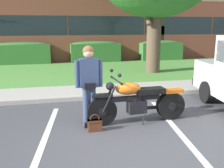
% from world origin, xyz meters
% --- Properties ---
extents(ground_plane, '(140.00, 140.00, 0.00)m').
position_xyz_m(ground_plane, '(0.00, 0.00, 0.00)').
color(ground_plane, '#424247').
extents(curb_strip, '(60.00, 0.20, 0.12)m').
position_xyz_m(curb_strip, '(0.00, 3.06, 0.06)').
color(curb_strip, '#ADA89E').
rests_on(curb_strip, ground).
extents(concrete_walk, '(60.00, 1.50, 0.08)m').
position_xyz_m(concrete_walk, '(0.00, 3.91, 0.04)').
color(concrete_walk, '#ADA89E').
rests_on(concrete_walk, ground).
extents(grass_lawn, '(60.00, 6.04, 0.06)m').
position_xyz_m(grass_lawn, '(0.00, 7.68, 0.03)').
color(grass_lawn, '#518E3D').
rests_on(grass_lawn, ground).
extents(stall_stripe_0, '(0.71, 4.38, 0.01)m').
position_xyz_m(stall_stripe_0, '(-1.74, 0.20, 0.00)').
color(stall_stripe_0, silver).
rests_on(stall_stripe_0, ground).
extents(stall_stripe_1, '(0.71, 4.38, 0.01)m').
position_xyz_m(stall_stripe_1, '(0.92, 0.20, 0.00)').
color(stall_stripe_1, silver).
rests_on(stall_stripe_1, ground).
extents(motorcycle, '(2.24, 0.82, 1.18)m').
position_xyz_m(motorcycle, '(0.38, 1.02, 0.48)').
color(motorcycle, black).
rests_on(motorcycle, ground).
extents(rider_person, '(0.57, 0.31, 1.70)m').
position_xyz_m(rider_person, '(-0.76, 1.03, 0.99)').
color(rider_person, black).
rests_on(rider_person, ground).
extents(handbag, '(0.28, 0.13, 0.36)m').
position_xyz_m(handbag, '(-0.70, 0.71, 0.14)').
color(handbag, '#562D19').
rests_on(handbag, ground).
extents(hedge_left, '(3.04, 0.90, 1.24)m').
position_xyz_m(hedge_left, '(-3.12, 10.90, 0.65)').
color(hedge_left, '#336B2D').
rests_on(hedge_left, ground).
extents(hedge_center_left, '(2.88, 0.90, 1.24)m').
position_xyz_m(hedge_center_left, '(0.97, 10.90, 0.65)').
color(hedge_center_left, '#336B2D').
rests_on(hedge_center_left, ground).
extents(hedge_center_right, '(2.59, 0.90, 1.24)m').
position_xyz_m(hedge_center_right, '(5.05, 10.90, 0.65)').
color(hedge_center_right, '#336B2D').
rests_on(hedge_center_right, ground).
extents(brick_building, '(27.56, 11.67, 4.06)m').
position_xyz_m(brick_building, '(-0.57, 16.94, 2.03)').
color(brick_building, brown).
rests_on(brick_building, ground).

